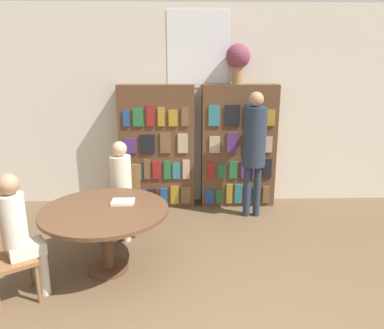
{
  "coord_description": "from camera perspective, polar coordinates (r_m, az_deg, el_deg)",
  "views": [
    {
      "loc": [
        -0.25,
        -2.15,
        2.21
      ],
      "look_at": [
        -0.13,
        1.97,
        1.05
      ],
      "focal_mm": 35.0,
      "sensor_mm": 36.0,
      "label": 1
    }
  ],
  "objects": [
    {
      "name": "reading_table",
      "position": [
        4.06,
        -13.11,
        -7.94
      ],
      "size": [
        1.33,
        1.33,
        0.71
      ],
      "color": "brown",
      "rests_on": "ground_plane"
    },
    {
      "name": "bookshelf_left",
      "position": [
        5.73,
        -5.31,
        2.7
      ],
      "size": [
        1.12,
        0.34,
        1.86
      ],
      "color": "brown",
      "rests_on": "ground_plane"
    },
    {
      "name": "flower_vase",
      "position": [
        5.63,
        7.02,
        15.73
      ],
      "size": [
        0.35,
        0.35,
        0.57
      ],
      "color": "#997047",
      "rests_on": "bookshelf_right"
    },
    {
      "name": "seated_reader_right",
      "position": [
        3.84,
        -24.73,
        -9.0
      ],
      "size": [
        0.39,
        0.37,
        1.25
      ],
      "rotation": [
        0.0,
        0.0,
        -0.99
      ],
      "color": "beige",
      "rests_on": "ground_plane"
    },
    {
      "name": "open_book_on_table",
      "position": [
        4.13,
        -10.49,
        -5.63
      ],
      "size": [
        0.24,
        0.18,
        0.03
      ],
      "color": "silver",
      "rests_on": "reading_table"
    },
    {
      "name": "wall_back",
      "position": [
        5.81,
        0.85,
        8.76
      ],
      "size": [
        6.4,
        0.07,
        3.0
      ],
      "color": "beige",
      "rests_on": "ground_plane"
    },
    {
      "name": "chair_near_camera",
      "position": [
        3.91,
        -27.08,
        -12.28
      ],
      "size": [
        0.55,
        0.55,
        0.88
      ],
      "rotation": [
        0.0,
        0.0,
        -0.99
      ],
      "color": "brown",
      "rests_on": "ground_plane"
    },
    {
      "name": "librarian_standing",
      "position": [
        5.28,
        9.48,
        3.49
      ],
      "size": [
        0.32,
        0.59,
        1.79
      ],
      "color": "#232D3D",
      "rests_on": "ground_plane"
    },
    {
      "name": "chair_left_side",
      "position": [
        5.02,
        -10.32,
        -4.58
      ],
      "size": [
        0.42,
        0.42,
        0.88
      ],
      "rotation": [
        0.0,
        0.0,
        -3.19
      ],
      "color": "brown",
      "rests_on": "ground_plane"
    },
    {
      "name": "bookshelf_right",
      "position": [
        5.78,
        7.07,
        2.77
      ],
      "size": [
        1.12,
        0.34,
        1.86
      ],
      "color": "brown",
      "rests_on": "ground_plane"
    },
    {
      "name": "seated_reader_left",
      "position": [
        4.78,
        -10.85,
        -2.9
      ],
      "size": [
        0.28,
        0.38,
        1.24
      ],
      "rotation": [
        0.0,
        0.0,
        -3.19
      ],
      "color": "beige",
      "rests_on": "ground_plane"
    }
  ]
}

